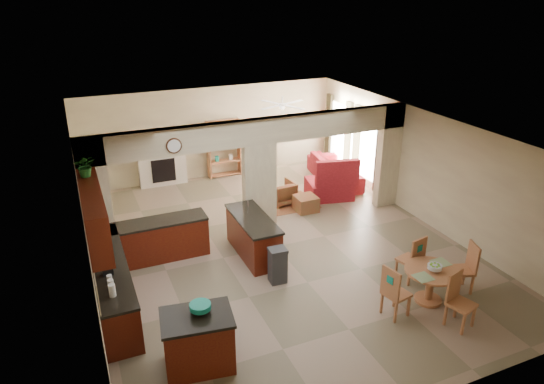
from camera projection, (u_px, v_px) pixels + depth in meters
name	position (u px, v px, depth m)	size (l,w,h in m)	color
floor	(276.00, 247.00, 11.23)	(10.00, 10.00, 0.00)	#88735E
ceiling	(276.00, 130.00, 10.13)	(10.00, 10.00, 0.00)	white
wall_back	(211.00, 133.00, 14.90)	(8.00, 8.00, 0.00)	beige
wall_front	(427.00, 326.00, 6.46)	(8.00, 8.00, 0.00)	beige
wall_left	(84.00, 224.00, 9.23)	(10.00, 10.00, 0.00)	beige
wall_right	(422.00, 166.00, 12.14)	(10.00, 10.00, 0.00)	beige
partition_left_pier	(96.00, 201.00, 10.18)	(0.60, 0.25, 2.80)	beige
partition_center_pier	(259.00, 188.00, 11.65)	(0.80, 0.25, 2.20)	beige
partition_right_pier	(388.00, 156.00, 12.87)	(0.60, 0.25, 2.80)	beige
partition_header	(259.00, 131.00, 11.09)	(8.00, 0.25, 0.60)	beige
kitchen_counter	(132.00, 264.00, 9.66)	(2.52, 3.29, 1.48)	#420907
upper_cabinets	(94.00, 214.00, 8.41)	(0.35, 2.40, 0.90)	#420907
peninsula	(253.00, 236.00, 10.74)	(0.70, 1.85, 0.91)	#420907
wall_clock	(174.00, 146.00, 10.26)	(0.34, 0.34, 0.03)	#4B2A19
rug	(285.00, 203.00, 13.44)	(1.60, 1.30, 0.01)	brown
fireplace	(162.00, 165.00, 14.49)	(1.60, 0.35, 1.20)	beige
shelving_unit	(224.00, 149.00, 15.08)	(1.00, 0.32, 1.80)	#A05E37
window_a	(369.00, 148.00, 14.15)	(0.02, 0.90, 1.90)	white
window_b	(339.00, 133.00, 15.58)	(0.02, 0.90, 1.90)	white
glazed_door	(353.00, 145.00, 14.92)	(0.02, 0.70, 2.10)	white
drape_a_left	(380.00, 154.00, 13.63)	(0.10, 0.28, 2.30)	#3E2118
drape_a_right	(356.00, 143.00, 14.64)	(0.10, 0.28, 2.30)	#3E2118
drape_b_left	(348.00, 138.00, 15.06)	(0.10, 0.28, 2.30)	#3E2118
drape_b_right	(329.00, 129.00, 16.07)	(0.10, 0.28, 2.30)	#3E2118
ceiling_fan	(282.00, 105.00, 13.31)	(1.00, 1.00, 0.10)	white
kitchen_island	(198.00, 341.00, 7.55)	(1.20, 0.93, 0.95)	#420907
teal_bowl	(200.00, 308.00, 7.42)	(0.33, 0.33, 0.16)	#138775
trash_can	(278.00, 267.00, 9.78)	(0.33, 0.28, 0.70)	#2E2E30
dining_table	(431.00, 280.00, 9.13)	(1.01, 1.01, 0.69)	#A05E37
fruit_bowl	(435.00, 268.00, 8.98)	(0.27, 0.27, 0.14)	#62A523
sofa	(334.00, 170.00, 14.86)	(0.96, 2.46, 0.72)	maroon
chaise	(329.00, 189.00, 13.81)	(1.22, 1.00, 0.49)	maroon
armchair	(281.00, 193.00, 13.35)	(0.68, 0.70, 0.63)	maroon
ottoman	(306.00, 203.00, 12.96)	(0.56, 0.56, 0.41)	maroon
plant	(85.00, 166.00, 8.76)	(0.37, 0.32, 0.41)	#144B14
chair_north	(413.00, 257.00, 9.72)	(0.50, 0.50, 1.02)	#A05E37
chair_east	(466.00, 266.00, 9.43)	(0.53, 0.53, 1.02)	#A05E37
chair_south	(458.00, 297.00, 8.47)	(0.52, 0.52, 1.02)	#A05E37
chair_west	(394.00, 290.00, 8.67)	(0.49, 0.49, 1.02)	#A05E37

